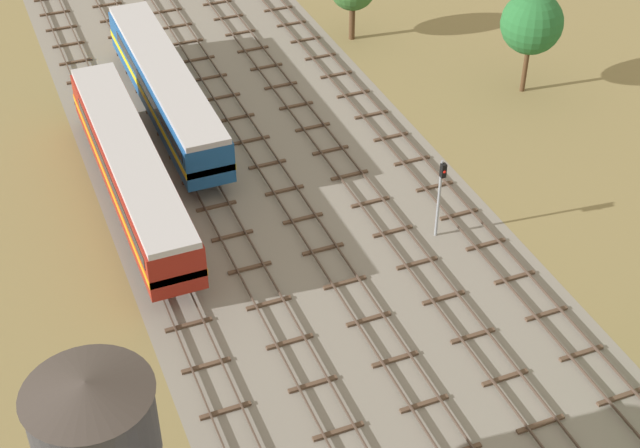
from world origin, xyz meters
The scene contains 12 objects.
ground_plane centered at (0.00, 56.00, 0.00)m, with size 480.00×480.00×0.00m, color olive.
ballast_bed centered at (0.00, 56.00, 0.00)m, with size 20.84×176.00×0.01m, color gray.
track_far_left centered at (-8.42, 57.00, 0.14)m, with size 2.40×126.00×0.29m.
track_left centered at (-4.21, 57.00, 0.14)m, with size 2.40×126.00×0.29m.
track_centre_left centered at (0.00, 57.00, 0.14)m, with size 2.40×126.00×0.29m.
track_centre centered at (4.21, 57.00, 0.14)m, with size 2.40×126.00×0.29m.
track_centre_right centered at (8.42, 57.00, 0.14)m, with size 2.40×126.00×0.29m.
diesel_railcar_far_left_near centered at (-8.42, 51.56, 2.60)m, with size 2.96×20.50×3.80m.
diesel_railcar_left_mid centered at (-4.21, 59.94, 2.60)m, with size 2.96×20.50×3.80m.
water_tower centered at (-14.33, 28.45, 8.43)m, with size 4.38×4.38×10.30m.
signal_post_nearest centered at (6.32, 42.31, 3.16)m, with size 0.28×0.47×4.94m.
lineside_tree_0 centered at (19.55, 54.63, 5.06)m, with size 4.18×4.18×7.17m.
Camera 1 is at (-15.20, 6.70, 32.15)m, focal length 52.71 mm.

